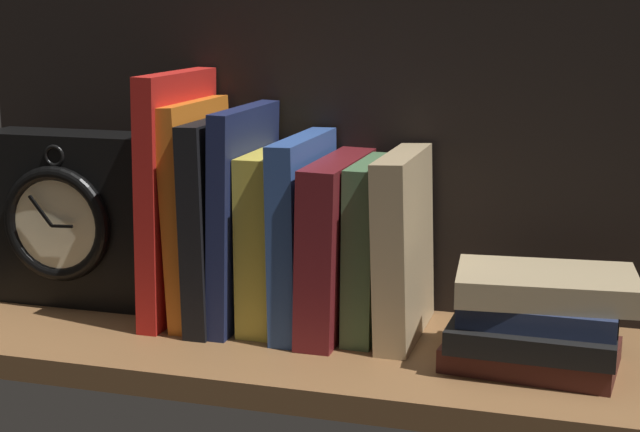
# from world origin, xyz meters

# --- Properties ---
(ground_plane) EXTENTS (0.80, 0.27, 0.03)m
(ground_plane) POSITION_xyz_m (0.00, 0.00, -0.01)
(ground_plane) COLOR brown
(back_panel) EXTENTS (0.80, 0.01, 0.34)m
(back_panel) POSITION_xyz_m (0.00, 0.13, 0.17)
(back_panel) COLOR black
(back_panel) RESTS_ON ground_plane
(book_red_requiem) EXTENTS (0.03, 0.16, 0.26)m
(book_red_requiem) POSITION_xyz_m (-0.13, 0.04, 0.13)
(book_red_requiem) COLOR red
(book_red_requiem) RESTS_ON ground_plane
(book_orange_pandolfini) EXTENTS (0.03, 0.15, 0.23)m
(book_orange_pandolfini) POSITION_xyz_m (-0.11, 0.04, 0.12)
(book_orange_pandolfini) COLOR orange
(book_orange_pandolfini) RESTS_ON ground_plane
(book_black_skeptic) EXTENTS (0.03, 0.17, 0.21)m
(book_black_skeptic) POSITION_xyz_m (-0.08, 0.04, 0.11)
(book_black_skeptic) COLOR black
(book_black_skeptic) RESTS_ON ground_plane
(book_navy_bierce) EXTENTS (0.03, 0.16, 0.23)m
(book_navy_bierce) POSITION_xyz_m (-0.05, 0.04, 0.11)
(book_navy_bierce) COLOR #192147
(book_navy_bierce) RESTS_ON ground_plane
(book_yellow_seinlanguage) EXTENTS (0.04, 0.13, 0.18)m
(book_yellow_seinlanguage) POSITION_xyz_m (-0.02, 0.04, 0.09)
(book_yellow_seinlanguage) COLOR gold
(book_yellow_seinlanguage) RESTS_ON ground_plane
(book_blue_modern) EXTENTS (0.03, 0.16, 0.20)m
(book_blue_modern) POSITION_xyz_m (0.01, 0.04, 0.10)
(book_blue_modern) COLOR #2D4C8E
(book_blue_modern) RESTS_ON ground_plane
(book_maroon_dawkins) EXTENTS (0.04, 0.17, 0.18)m
(book_maroon_dawkins) POSITION_xyz_m (0.05, 0.04, 0.09)
(book_maroon_dawkins) COLOR maroon
(book_maroon_dawkins) RESTS_ON ground_plane
(book_green_romantic) EXTENTS (0.03, 0.13, 0.18)m
(book_green_romantic) POSITION_xyz_m (0.08, 0.04, 0.09)
(book_green_romantic) COLOR #476B44
(book_green_romantic) RESTS_ON ground_plane
(book_tan_shortstories) EXTENTS (0.04, 0.15, 0.19)m
(book_tan_shortstories) POSITION_xyz_m (0.12, 0.04, 0.09)
(book_tan_shortstories) COLOR tan
(book_tan_shortstories) RESTS_ON ground_plane
(framed_clock) EXTENTS (0.19, 0.08, 0.19)m
(framed_clock) POSITION_xyz_m (-0.26, 0.04, 0.10)
(framed_clock) COLOR black
(framed_clock) RESTS_ON ground_plane
(book_stack_side) EXTENTS (0.18, 0.13, 0.09)m
(book_stack_side) POSITION_xyz_m (0.25, -0.01, 0.04)
(book_stack_side) COLOR #471E19
(book_stack_side) RESTS_ON ground_plane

